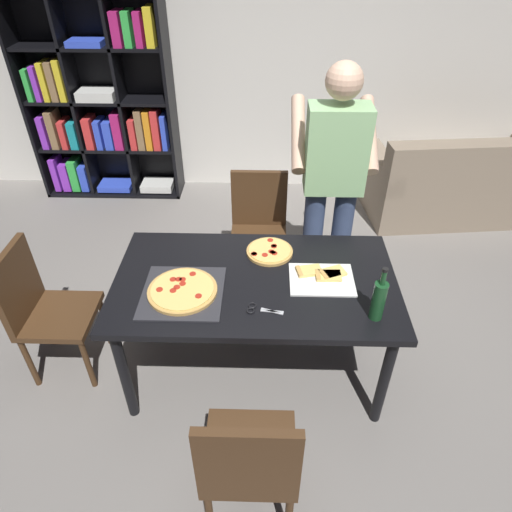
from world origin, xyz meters
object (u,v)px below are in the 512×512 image
Objects in this scene: chair_near_camera at (249,461)px; chair_far_side at (259,224)px; bookshelf at (101,106)px; pepperoni_pizza_on_tray at (183,291)px; dining_table at (255,289)px; chair_left_end at (42,306)px; second_pizza_plain at (270,251)px; person_serving_pizza at (332,181)px; couch at (459,185)px; kitchen_scissors at (259,309)px; wine_bottle at (379,300)px.

chair_far_side is at bearing 90.00° from chair_near_camera.
bookshelf is 2.77m from pepperoni_pizza_on_tray.
dining_table is 0.82× the size of bookshelf.
chair_left_end is (-1.28, -0.93, 0.00)m from chair_far_side.
person_serving_pizza is at bearing 48.74° from second_pizza_plain.
couch is at bearing 28.90° from chair_far_side.
person_serving_pizza is at bearing 64.44° from kitchen_scissors.
kitchen_scissors is (0.03, -1.18, 0.24)m from chair_far_side.
second_pizza_plain is at bearing -52.23° from bookshelf.
dining_table is 0.71m from wine_bottle.
chair_far_side and chair_left_end have the same top height.
person_serving_pizza is (2.05, -1.66, 0.10)m from bookshelf.
chair_left_end reaches higher than pepperoni_pizza_on_tray.
chair_near_camera is 0.51× the size of person_serving_pizza.
dining_table is 8.06× the size of kitchen_scissors.
chair_far_side is at bearing 155.62° from person_serving_pizza.
couch is (1.91, 1.05, -0.21)m from chair_far_side.
kitchen_scissors is (0.42, -0.12, -0.01)m from pepperoni_pizza_on_tray.
couch is at bearing 56.87° from chair_near_camera.
chair_left_end is 0.46× the size of bookshelf.
pepperoni_pizza_on_tray is 1.38× the size of wine_bottle.
chair_far_side is 1.41m from wine_bottle.
chair_left_end is 2.43m from bookshelf.
dining_table is 0.95m from chair_far_side.
chair_near_camera and chair_far_side have the same top height.
chair_far_side is 1.59m from chair_left_end.
couch reaches higher than pepperoni_pizza_on_tray.
person_serving_pizza is (0.49, -0.22, 0.49)m from chair_far_side.
second_pizza_plain is at bearing -83.36° from chair_far_side.
wine_bottle is at bearing -50.56° from bookshelf.
bookshelf is 2.69m from second_pizza_plain.
dining_table is at bearing 95.75° from kitchen_scissors.
person_serving_pizza is 1.10m from kitchen_scissors.
pepperoni_pizza_on_tray is 0.43m from kitchen_scissors.
person_serving_pizza is 5.54× the size of wine_bottle.
second_pizza_plain is at bearing -131.26° from person_serving_pizza.
couch is 2.03m from person_serving_pizza.
pepperoni_pizza_on_tray is (-0.39, -0.13, 0.09)m from dining_table.
second_pizza_plain reaches higher than kitchen_scissors.
kitchen_scissors is (1.59, -2.63, -0.15)m from bookshelf.
wine_bottle reaches higher than couch.
kitchen_scissors is (0.03, 0.69, 0.24)m from chair_near_camera.
pepperoni_pizza_on_tray is 1.55× the size of second_pizza_plain.
bookshelf reaches higher than couch.
dining_table is at bearing 90.00° from chair_near_camera.
bookshelf is (-0.29, 2.38, 0.39)m from chair_left_end.
chair_near_camera reaches higher than pepperoni_pizza_on_tray.
chair_left_end reaches higher than couch.
dining_table is at bearing -124.23° from person_serving_pizza.
second_pizza_plain is (1.36, 0.25, 0.25)m from chair_left_end.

